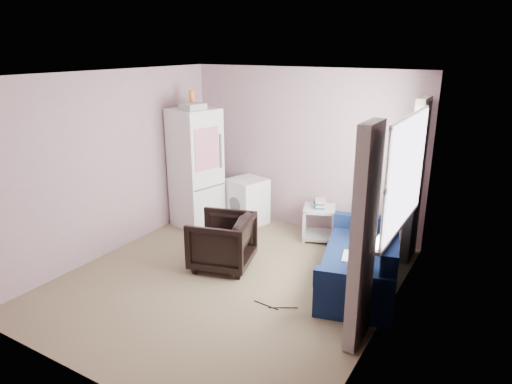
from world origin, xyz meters
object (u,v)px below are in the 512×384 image
washing_machine (247,200)px  sofa (364,262)px  armchair (222,239)px  side_table (319,221)px  fridge (196,168)px

washing_machine → sofa: bearing=-7.3°
armchair → side_table: 1.66m
sofa → washing_machine: bearing=141.8°
sofa → armchair: bearing=-179.3°
armchair → fridge: 1.68m
armchair → side_table: bearing=137.4°
armchair → washing_machine: size_ratio=1.03×
fridge → side_table: bearing=26.4°
armchair → sofa: bearing=88.9°
fridge → washing_machine: bearing=47.4°
fridge → sofa: (2.96, -0.57, -0.66)m
fridge → side_table: 2.10m
fridge → sofa: size_ratio=1.08×
fridge → washing_machine: size_ratio=2.85×
armchair → washing_machine: (-0.52, 1.49, 0.00)m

